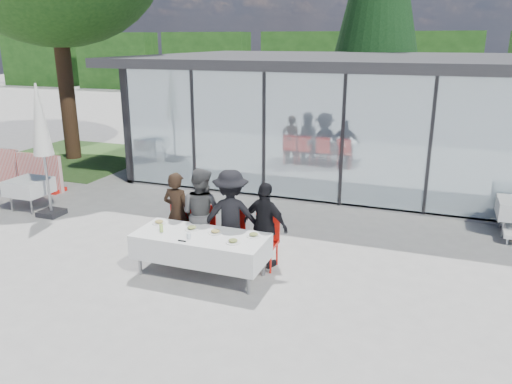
# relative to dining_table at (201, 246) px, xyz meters

# --- Properties ---
(ground) EXTENTS (90.00, 90.00, 0.00)m
(ground) POSITION_rel_dining_table_xyz_m (0.47, 0.45, -0.54)
(ground) COLOR gray
(ground) RESTS_ON ground
(pavilion) EXTENTS (14.80, 8.80, 3.44)m
(pavilion) POSITION_rel_dining_table_xyz_m (2.48, 8.62, 1.61)
(pavilion) COLOR gray
(pavilion) RESTS_ON ground
(treeline) EXTENTS (62.50, 2.00, 4.40)m
(treeline) POSITION_rel_dining_table_xyz_m (-1.53, 28.45, 1.66)
(treeline) COLOR #183C13
(treeline) RESTS_ON ground
(dining_table) EXTENTS (2.26, 0.96, 0.75)m
(dining_table) POSITION_rel_dining_table_xyz_m (0.00, 0.00, 0.00)
(dining_table) COLOR silver
(dining_table) RESTS_ON ground
(diner_a) EXTENTS (0.62, 0.62, 1.58)m
(diner_a) POSITION_rel_dining_table_xyz_m (-0.83, 0.72, 0.25)
(diner_a) COLOR black
(diner_a) RESTS_ON ground
(diner_chair_a) EXTENTS (0.44, 0.44, 0.97)m
(diner_chair_a) POSITION_rel_dining_table_xyz_m (-0.83, 0.75, -0.00)
(diner_chair_a) COLOR red
(diner_chair_a) RESTS_ON ground
(diner_b) EXTENTS (0.96, 0.96, 1.70)m
(diner_b) POSITION_rel_dining_table_xyz_m (-0.34, 0.72, 0.31)
(diner_b) COLOR #4E4E4E
(diner_b) RESTS_ON ground
(diner_chair_b) EXTENTS (0.44, 0.44, 0.97)m
(diner_chair_b) POSITION_rel_dining_table_xyz_m (-0.34, 0.75, -0.00)
(diner_chair_b) COLOR red
(diner_chair_b) RESTS_ON ground
(diner_c) EXTENTS (1.41, 1.41, 1.72)m
(diner_c) POSITION_rel_dining_table_xyz_m (0.25, 0.72, 0.32)
(diner_c) COLOR black
(diner_c) RESTS_ON ground
(diner_chair_c) EXTENTS (0.44, 0.44, 0.97)m
(diner_chair_c) POSITION_rel_dining_table_xyz_m (0.25, 0.75, -0.00)
(diner_chair_c) COLOR red
(diner_chair_c) RESTS_ON ground
(diner_d) EXTENTS (1.13, 1.13, 1.55)m
(diner_d) POSITION_rel_dining_table_xyz_m (0.91, 0.72, 0.24)
(diner_d) COLOR black
(diner_d) RESTS_ON ground
(diner_chair_d) EXTENTS (0.44, 0.44, 0.97)m
(diner_chair_d) POSITION_rel_dining_table_xyz_m (0.91, 0.75, -0.00)
(diner_chair_d) COLOR red
(diner_chair_d) RESTS_ON ground
(plate_a) EXTENTS (0.24, 0.24, 0.07)m
(plate_a) POSITION_rel_dining_table_xyz_m (-0.92, 0.21, 0.24)
(plate_a) COLOR silver
(plate_a) RESTS_ON dining_table
(plate_b) EXTENTS (0.24, 0.24, 0.07)m
(plate_b) POSITION_rel_dining_table_xyz_m (-0.24, 0.15, 0.24)
(plate_b) COLOR silver
(plate_b) RESTS_ON dining_table
(plate_c) EXTENTS (0.24, 0.24, 0.07)m
(plate_c) POSITION_rel_dining_table_xyz_m (0.21, 0.14, 0.24)
(plate_c) COLOR silver
(plate_c) RESTS_ON dining_table
(plate_d) EXTENTS (0.24, 0.24, 0.07)m
(plate_d) POSITION_rel_dining_table_xyz_m (0.87, 0.23, 0.24)
(plate_d) COLOR silver
(plate_d) RESTS_ON dining_table
(plate_extra) EXTENTS (0.24, 0.24, 0.07)m
(plate_extra) POSITION_rel_dining_table_xyz_m (0.65, -0.14, 0.24)
(plate_extra) COLOR silver
(plate_extra) RESTS_ON dining_table
(juice_bottle) EXTENTS (0.06, 0.06, 0.13)m
(juice_bottle) POSITION_rel_dining_table_xyz_m (-0.68, -0.12, 0.28)
(juice_bottle) COLOR #A2C753
(juice_bottle) RESTS_ON dining_table
(drinking_glasses) EXTENTS (0.07, 0.07, 0.10)m
(drinking_glasses) POSITION_rel_dining_table_xyz_m (-0.10, -0.22, 0.26)
(drinking_glasses) COLOR silver
(drinking_glasses) RESTS_ON dining_table
(folded_eyeglasses) EXTENTS (0.14, 0.03, 0.01)m
(folded_eyeglasses) POSITION_rel_dining_table_xyz_m (-0.15, -0.37, 0.22)
(folded_eyeglasses) COLOR black
(folded_eyeglasses) RESTS_ON dining_table
(spare_table_left) EXTENTS (0.86, 0.86, 0.74)m
(spare_table_left) POSITION_rel_dining_table_xyz_m (-5.36, 1.74, 0.02)
(spare_table_left) COLOR silver
(spare_table_left) RESTS_ON ground
(market_umbrella) EXTENTS (0.50, 0.50, 3.00)m
(market_umbrella) POSITION_rel_dining_table_xyz_m (-4.61, 1.55, 1.46)
(market_umbrella) COLOR black
(market_umbrella) RESTS_ON ground
(grass_patch) EXTENTS (5.00, 5.00, 0.02)m
(grass_patch) POSITION_rel_dining_table_xyz_m (-8.03, 6.45, -0.53)
(grass_patch) COLOR #385926
(grass_patch) RESTS_ON ground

